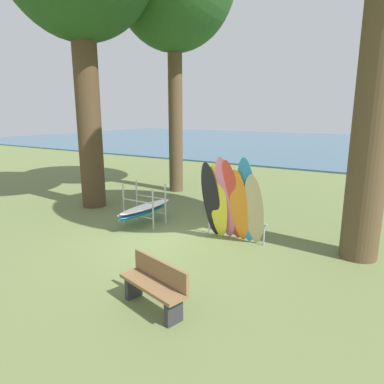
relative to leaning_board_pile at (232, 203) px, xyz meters
name	(u,v)px	position (x,y,z in m)	size (l,w,h in m)	color
ground_plane	(163,241)	(-1.56, -0.87, -1.06)	(80.00, 80.00, 0.00)	olive
lake_water	(344,145)	(-1.56, 30.38, -1.01)	(80.00, 36.00, 0.10)	#38607A
leaning_board_pile	(232,203)	(0.00, 0.00, 0.00)	(1.79, 0.82, 2.28)	black
board_storage_rack	(144,209)	(-2.82, -0.07, -0.56)	(1.15, 2.13, 1.25)	#9EA0A5
park_bench	(155,284)	(0.22, -3.54, -0.60)	(1.46, 0.76, 0.85)	#2D2D33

